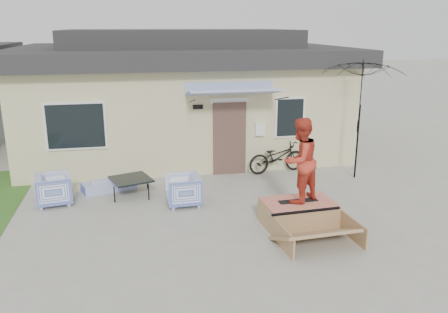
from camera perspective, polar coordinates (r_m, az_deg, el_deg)
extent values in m
plane|color=gray|center=(9.29, 0.40, -10.86)|extent=(90.00, 90.00, 0.00)
cube|color=#C9C48C|center=(16.42, -5.36, 6.45)|extent=(10.00, 7.00, 3.00)
cube|color=black|center=(16.23, -5.53, 12.55)|extent=(10.80, 7.80, 0.50)
cube|color=black|center=(16.21, -5.58, 14.49)|extent=(7.50, 4.50, 0.60)
cube|color=brown|center=(13.24, 0.68, 2.22)|extent=(0.95, 0.08, 2.10)
cube|color=white|center=(12.93, -17.87, 3.62)|extent=(1.60, 0.06, 1.30)
cube|color=white|center=(13.61, 8.13, 4.82)|extent=(0.90, 0.06, 1.20)
cube|color=#485FB7|center=(12.48, 1.20, 7.93)|extent=(2.50, 1.09, 0.29)
imported|color=#485FB7|center=(12.44, -14.06, -2.94)|extent=(1.43, 0.83, 0.54)
imported|color=#485FB7|center=(11.85, -20.29, -3.67)|extent=(0.88, 0.92, 0.83)
imported|color=#485FB7|center=(11.13, -5.08, -3.99)|extent=(0.77, 0.82, 0.81)
cube|color=black|center=(11.98, -11.39, -3.70)|extent=(1.17, 1.17, 0.46)
imported|color=black|center=(13.57, 6.59, 0.38)|extent=(1.87, 0.91, 1.14)
cylinder|color=black|center=(13.42, 16.16, 1.77)|extent=(0.05, 0.05, 2.10)
imported|color=black|center=(13.28, 16.39, 4.70)|extent=(2.79, 2.69, 0.90)
cube|color=black|center=(10.15, 9.16, -5.39)|extent=(0.87, 0.25, 0.05)
imported|color=red|center=(9.85, 9.40, -0.28)|extent=(1.12, 1.04, 1.83)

